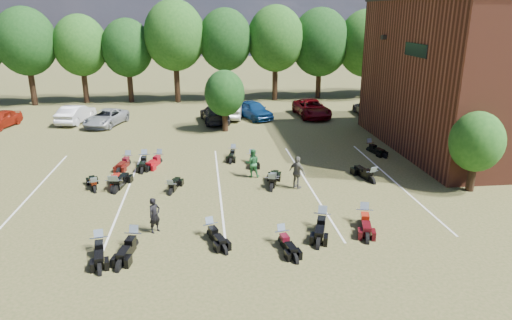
{
  "coord_description": "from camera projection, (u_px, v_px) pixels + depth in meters",
  "views": [
    {
      "loc": [
        -3.74,
        -20.55,
        9.27
      ],
      "look_at": [
        -0.84,
        4.0,
        1.2
      ],
      "focal_mm": 32.0,
      "sensor_mm": 36.0,
      "label": 1
    }
  ],
  "objects": [
    {
      "name": "motorcycle_14",
      "position": [
        128.0,
        164.0,
        29.0
      ],
      "size": [
        1.17,
        2.35,
        1.25
      ],
      "primitive_type": null,
      "rotation": [
        0.0,
        0.0,
        -0.21
      ],
      "color": "#4C0E0A",
      "rests_on": "ground"
    },
    {
      "name": "car_5",
      "position": [
        232.0,
        109.0,
        41.51
      ],
      "size": [
        2.4,
        5.03,
        1.59
      ],
      "primitive_type": "imported",
      "rotation": [
        0.0,
        0.0,
        2.99
      ],
      "color": "beige",
      "rests_on": "ground"
    },
    {
      "name": "parking_lines",
      "position": [
        219.0,
        187.0,
        25.19
      ],
      "size": [
        20.1,
        14.0,
        0.01
      ],
      "color": "silver",
      "rests_on": "ground"
    },
    {
      "name": "motorcycle_1",
      "position": [
        134.0,
        247.0,
        18.85
      ],
      "size": [
        1.19,
        2.43,
        1.3
      ],
      "primitive_type": null,
      "rotation": [
        0.0,
        0.0,
        -0.2
      ],
      "color": "black",
      "rests_on": "ground"
    },
    {
      "name": "motorcycle_12",
      "position": [
        274.0,
        186.0,
        25.43
      ],
      "size": [
        1.17,
        2.2,
        1.17
      ],
      "primitive_type": null,
      "rotation": [
        0.0,
        0.0,
        2.89
      ],
      "color": "black",
      "rests_on": "ground"
    },
    {
      "name": "car_3",
      "position": [
        215.0,
        114.0,
        39.77
      ],
      "size": [
        2.75,
        5.39,
        1.5
      ],
      "primitive_type": "imported",
      "rotation": [
        0.0,
        0.0,
        3.27
      ],
      "color": "black",
      "rests_on": "ground"
    },
    {
      "name": "motorcycle_17",
      "position": [
        252.0,
        162.0,
        29.47
      ],
      "size": [
        0.68,
        2.1,
        1.17
      ],
      "primitive_type": null,
      "rotation": [
        0.0,
        0.0,
        0.01
      ],
      "color": "black",
      "rests_on": "ground"
    },
    {
      "name": "person_grey",
      "position": [
        297.0,
        172.0,
        24.84
      ],
      "size": [
        1.01,
        1.12,
        1.83
      ],
      "primitive_type": "imported",
      "rotation": [
        0.0,
        0.0,
        2.23
      ],
      "color": "#5C5A4F",
      "rests_on": "ground"
    },
    {
      "name": "person_green",
      "position": [
        252.0,
        163.0,
        26.6
      ],
      "size": [
        0.87,
        0.7,
        1.69
      ],
      "primitive_type": "imported",
      "rotation": [
        0.0,
        0.0,
        3.06
      ],
      "color": "#266734",
      "rests_on": "ground"
    },
    {
      "name": "car_0",
      "position": [
        1.0,
        119.0,
        38.04
      ],
      "size": [
        2.54,
        4.43,
        1.42
      ],
      "primitive_type": "imported",
      "rotation": [
        0.0,
        0.0,
        -0.22
      ],
      "color": "maroon",
      "rests_on": "ground"
    },
    {
      "name": "young_tree_midfield",
      "position": [
        225.0,
        93.0,
        36.14
      ],
      "size": [
        3.2,
        3.2,
        4.7
      ],
      "color": "black",
      "rests_on": "ground"
    },
    {
      "name": "young_tree_near_building",
      "position": [
        477.0,
        142.0,
        23.95
      ],
      "size": [
        2.8,
        2.8,
        4.16
      ],
      "color": "black",
      "rests_on": "ground"
    },
    {
      "name": "ground",
      "position": [
        282.0,
        207.0,
        22.69
      ],
      "size": [
        160.0,
        160.0,
        0.0
      ],
      "primitive_type": "plane",
      "color": "brown",
      "rests_on": "ground"
    },
    {
      "name": "motorcycle_3",
      "position": [
        211.0,
        236.0,
        19.76
      ],
      "size": [
        1.37,
        2.26,
        1.2
      ],
      "primitive_type": null,
      "rotation": [
        0.0,
        0.0,
        0.34
      ],
      "color": "black",
      "rests_on": "ground"
    },
    {
      "name": "motorcycle_7",
      "position": [
        113.0,
        191.0,
        24.65
      ],
      "size": [
        0.77,
        2.36,
        1.31
      ],
      "primitive_type": null,
      "rotation": [
        0.0,
        0.0,
        3.15
      ],
      "color": "maroon",
      "rests_on": "ground"
    },
    {
      "name": "motorcycle_11",
      "position": [
        272.0,
        190.0,
        24.89
      ],
      "size": [
        1.36,
        2.59,
        1.38
      ],
      "primitive_type": null,
      "rotation": [
        0.0,
        0.0,
        2.9
      ],
      "color": "black",
      "rests_on": "ground"
    },
    {
      "name": "car_2",
      "position": [
        106.0,
        118.0,
        38.69
      ],
      "size": [
        3.6,
        5.33,
        1.36
      ],
      "primitive_type": "imported",
      "rotation": [
        0.0,
        0.0,
        -0.3
      ],
      "color": "gray",
      "rests_on": "ground"
    },
    {
      "name": "motorcycle_6",
      "position": [
        364.0,
        223.0,
        20.98
      ],
      "size": [
        1.38,
        2.56,
        1.36
      ],
      "primitive_type": null,
      "rotation": [
        0.0,
        0.0,
        -0.26
      ],
      "color": "#3E080E",
      "rests_on": "ground"
    },
    {
      "name": "motorcycle_10",
      "position": [
        171.0,
        194.0,
        24.33
      ],
      "size": [
        1.11,
        2.18,
        1.16
      ],
      "primitive_type": null,
      "rotation": [
        0.0,
        0.0,
        2.92
      ],
      "color": "black",
      "rests_on": "ground"
    },
    {
      "name": "motorcycle_16",
      "position": [
        145.0,
        164.0,
        29.08
      ],
      "size": [
        0.77,
        2.35,
        1.3
      ],
      "primitive_type": null,
      "rotation": [
        0.0,
        0.0,
        0.01
      ],
      "color": "black",
      "rests_on": "ground"
    },
    {
      "name": "motorcycle_20",
      "position": [
        369.0,
        151.0,
        31.76
      ],
      "size": [
        1.28,
        2.31,
        1.23
      ],
      "primitive_type": null,
      "rotation": [
        0.0,
        0.0,
        0.28
      ],
      "color": "black",
      "rests_on": "ground"
    },
    {
      "name": "motorcycle_4",
      "position": [
        322.0,
        227.0,
        20.56
      ],
      "size": [
        1.56,
        2.61,
        1.39
      ],
      "primitive_type": null,
      "rotation": [
        0.0,
        0.0,
        -0.34
      ],
      "color": "black",
      "rests_on": "ground"
    },
    {
      "name": "motorcycle_15",
      "position": [
        159.0,
        163.0,
        29.27
      ],
      "size": [
        1.44,
        2.36,
        1.26
      ],
      "primitive_type": null,
      "rotation": [
        0.0,
        0.0,
        -0.35
      ],
      "color": "maroon",
      "rests_on": "ground"
    },
    {
      "name": "motorcycle_8",
      "position": [
        95.0,
        191.0,
        24.65
      ],
      "size": [
        1.28,
        2.21,
        1.17
      ],
      "primitive_type": null,
      "rotation": [
        0.0,
        0.0,
        3.45
      ],
      "color": "black",
      "rests_on": "ground"
    },
    {
      "name": "motorcycle_2",
      "position": [
        100.0,
        251.0,
        18.51
      ],
      "size": [
        1.15,
        2.38,
        1.27
      ],
      "primitive_type": null,
      "rotation": [
        0.0,
        0.0,
        0.19
      ],
      "color": "black",
      "rests_on": "ground"
    },
    {
      "name": "car_6",
      "position": [
        312.0,
        108.0,
        41.97
      ],
      "size": [
        2.85,
        5.68,
        1.54
      ],
      "primitive_type": "imported",
      "rotation": [
        0.0,
        0.0,
        0.05
      ],
      "color": "#59050B",
      "rests_on": "ground"
    },
    {
      "name": "car_7",
      "position": [
        369.0,
        108.0,
        42.51
      ],
      "size": [
        1.99,
        4.78,
        1.38
      ],
      "primitive_type": "imported",
      "rotation": [
        0.0,
        0.0,
        3.13
      ],
      "color": "#3C3B40",
      "rests_on": "ground"
    },
    {
      "name": "motorcycle_18",
      "position": [
        233.0,
        156.0,
        30.64
      ],
      "size": [
        1.03,
        2.15,
        1.15
      ],
      "primitive_type": null,
      "rotation": [
        0.0,
        0.0,
        -0.19
      ],
      "color": "black",
      "rests_on": "ground"
    },
    {
      "name": "person_black",
      "position": [
        155.0,
        215.0,
        19.91
      ],
      "size": [
        0.68,
        0.68,
        1.59
      ],
      "primitive_type": "imported",
      "rotation": [
        0.0,
        0.0,
        0.77
      ],
      "color": "black",
      "rests_on": "ground"
    },
    {
      "name": "motorcycle_9",
      "position": [
        116.0,
        192.0,
        24.57
      ],
      "size": [
        1.21,
        2.57,
        1.38
      ],
      "primitive_type": null,
      "rotation": [
        0.0,
        0.0,
        2.97
      ],
      "color": "black",
      "rests_on": "ground"
    },
    {
      "name": "tree_line",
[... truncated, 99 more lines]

